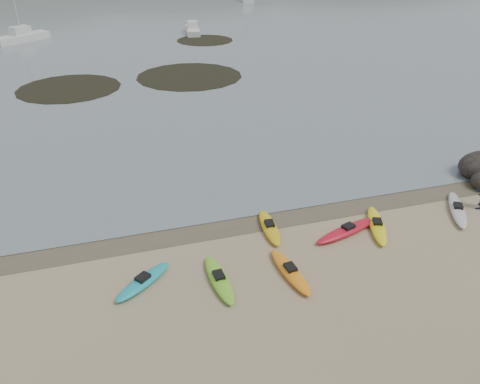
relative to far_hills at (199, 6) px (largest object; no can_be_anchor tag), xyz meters
name	(u,v)px	position (x,y,z in m)	size (l,w,h in m)	color
ground	(240,219)	(-39.38, -193.97, 15.93)	(600.00, 600.00, 0.00)	tan
wet_sand	(242,222)	(-39.38, -194.27, 15.93)	(60.00, 60.00, 0.00)	brown
kayaks	(280,253)	(-38.60, -197.42, 16.10)	(23.71, 7.58, 0.34)	yellow
kelp_mats	(157,70)	(-39.42, -164.61, 15.96)	(24.64, 25.29, 0.04)	black
moored_boats	(102,3)	(-42.77, -115.42, 16.47)	(88.49, 61.94, 1.25)	silver
far_hills	(199,6)	(0.00, 0.00, 0.00)	(550.00, 135.00, 80.00)	#384235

